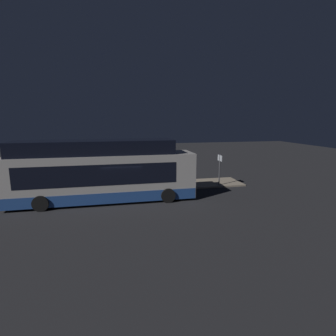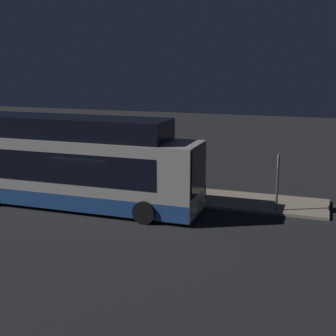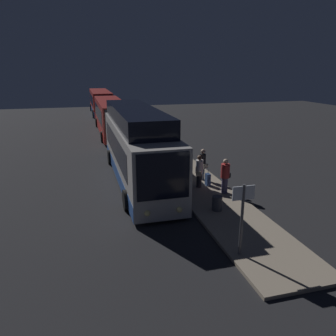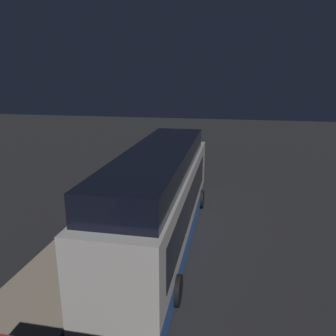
# 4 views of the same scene
# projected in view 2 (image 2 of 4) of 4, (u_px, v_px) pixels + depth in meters

# --- Properties ---
(ground) EXTENTS (80.00, 80.00, 0.00)m
(ground) POSITION_uv_depth(u_px,v_px,m) (93.00, 208.00, 20.84)
(ground) COLOR #232326
(platform) EXTENTS (20.00, 2.84, 0.13)m
(platform) POSITION_uv_depth(u_px,v_px,m) (121.00, 190.00, 23.62)
(platform) COLOR gray
(platform) RESTS_ON ground
(bus_lead) EXTENTS (12.01, 2.72, 4.04)m
(bus_lead) POSITION_uv_depth(u_px,v_px,m) (68.00, 166.00, 20.89)
(bus_lead) COLOR #B2ADA8
(bus_lead) RESTS_ON ground
(passenger_boarding) EXTENTS (0.57, 0.42, 1.76)m
(passenger_boarding) POSITION_uv_depth(u_px,v_px,m) (129.00, 168.00, 23.76)
(passenger_boarding) COLOR gray
(passenger_boarding) RESTS_ON platform
(passenger_waiting) EXTENTS (0.66, 0.55, 1.73)m
(passenger_waiting) POSITION_uv_depth(u_px,v_px,m) (144.00, 173.00, 22.87)
(passenger_waiting) COLOR #2D2D33
(passenger_waiting) RESTS_ON platform
(passenger_with_bags) EXTENTS (0.67, 0.70, 1.76)m
(passenger_with_bags) POSITION_uv_depth(u_px,v_px,m) (172.00, 171.00, 23.40)
(passenger_with_bags) COLOR #4C476B
(passenger_with_bags) RESTS_ON platform
(suitcase) EXTENTS (0.36, 0.20, 0.88)m
(suitcase) POSITION_uv_depth(u_px,v_px,m) (146.00, 182.00, 23.56)
(suitcase) COLOR #334C7F
(suitcase) RESTS_ON platform
(sign_post) EXTENTS (0.10, 0.77, 2.48)m
(sign_post) POSITION_uv_depth(u_px,v_px,m) (278.00, 174.00, 19.80)
(sign_post) COLOR #4C4C51
(sign_post) RESTS_ON platform
(trash_bin) EXTENTS (0.44, 0.44, 0.65)m
(trash_bin) POSITION_uv_depth(u_px,v_px,m) (201.00, 192.00, 21.83)
(trash_bin) COLOR #3F3F44
(trash_bin) RESTS_ON platform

